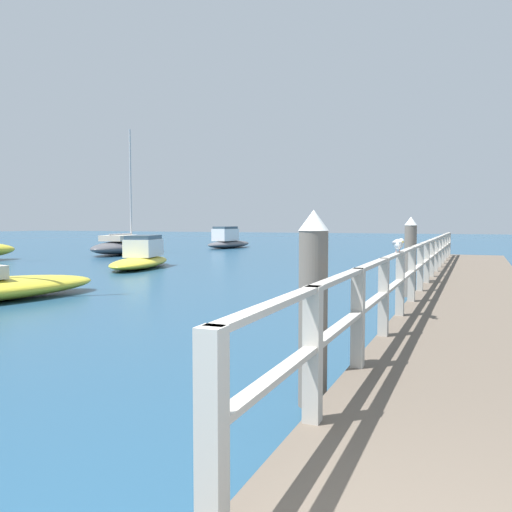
{
  "coord_description": "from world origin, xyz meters",
  "views": [
    {
      "loc": [
        0.02,
        -1.22,
        1.79
      ],
      "look_at": [
        -3.4,
        6.96,
        1.21
      ],
      "focal_mm": 37.04,
      "sensor_mm": 36.0,
      "label": 1
    }
  ],
  "objects_px": {
    "seagull_foreground": "(398,244)",
    "boat_2": "(141,257)",
    "boat_5": "(228,241)",
    "dock_piling_near": "(313,308)",
    "boat_3": "(128,246)",
    "dock_piling_far": "(410,257)"
  },
  "relations": [
    {
      "from": "seagull_foreground",
      "to": "boat_2",
      "type": "xyz_separation_m",
      "value": [
        -10.98,
        9.25,
        -1.06
      ]
    },
    {
      "from": "seagull_foreground",
      "to": "boat_5",
      "type": "distance_m",
      "value": 28.36
    },
    {
      "from": "dock_piling_near",
      "to": "boat_5",
      "type": "distance_m",
      "value": 30.84
    },
    {
      "from": "boat_3",
      "to": "boat_5",
      "type": "bearing_deg",
      "value": 66.5
    },
    {
      "from": "dock_piling_near",
      "to": "boat_2",
      "type": "bearing_deg",
      "value": 130.72
    },
    {
      "from": "boat_3",
      "to": "boat_5",
      "type": "xyz_separation_m",
      "value": [
        2.35,
        7.93,
        0.05
      ]
    },
    {
      "from": "dock_piling_far",
      "to": "boat_2",
      "type": "height_order",
      "value": "dock_piling_far"
    },
    {
      "from": "dock_piling_near",
      "to": "boat_2",
      "type": "distance_m",
      "value": 16.25
    },
    {
      "from": "dock_piling_far",
      "to": "boat_2",
      "type": "relative_size",
      "value": 0.39
    },
    {
      "from": "dock_piling_near",
      "to": "boat_2",
      "type": "relative_size",
      "value": 0.39
    },
    {
      "from": "boat_2",
      "to": "boat_3",
      "type": "relative_size",
      "value": 0.71
    },
    {
      "from": "boat_3",
      "to": "dock_piling_near",
      "type": "bearing_deg",
      "value": -56.73
    },
    {
      "from": "dock_piling_far",
      "to": "boat_3",
      "type": "height_order",
      "value": "boat_3"
    },
    {
      "from": "seagull_foreground",
      "to": "boat_3",
      "type": "height_order",
      "value": "boat_3"
    },
    {
      "from": "boat_3",
      "to": "seagull_foreground",
      "type": "bearing_deg",
      "value": -51.19
    },
    {
      "from": "boat_2",
      "to": "boat_3",
      "type": "xyz_separation_m",
      "value": [
        -5.89,
        7.17,
        0.02
      ]
    },
    {
      "from": "boat_3",
      "to": "dock_piling_far",
      "type": "bearing_deg",
      "value": -41.61
    },
    {
      "from": "dock_piling_near",
      "to": "boat_3",
      "type": "height_order",
      "value": "boat_3"
    },
    {
      "from": "boat_3",
      "to": "boat_5",
      "type": "height_order",
      "value": "boat_3"
    },
    {
      "from": "dock_piling_far",
      "to": "boat_5",
      "type": "bearing_deg",
      "value": 126.17
    },
    {
      "from": "dock_piling_far",
      "to": "seagull_foreground",
      "type": "relative_size",
      "value": 4.16
    },
    {
      "from": "dock_piling_far",
      "to": "seagull_foreground",
      "type": "xyz_separation_m",
      "value": [
        0.38,
        -5.03,
        0.51
      ]
    }
  ]
}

